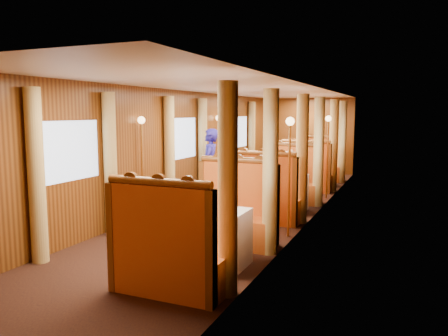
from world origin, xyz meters
The scene contains 48 objects.
floor centered at (0.00, 0.00, 0.00)m, with size 3.00×12.00×0.01m, color black, non-canonical shape.
ceiling centered at (0.00, 0.00, 2.50)m, with size 3.00×12.00×0.01m, color silver, non-canonical shape.
wall_far centered at (0.00, 6.00, 1.25)m, with size 3.00×2.50×0.01m, color brown, non-canonical shape.
wall_left centered at (-1.50, 0.00, 1.25)m, with size 12.00×2.50×0.01m, color brown, non-canonical shape.
wall_right centered at (1.50, 0.00, 1.25)m, with size 12.00×2.50×0.01m, color brown, non-canonical shape.
doorway_far centered at (0.00, 5.97, 1.00)m, with size 0.80×0.04×2.00m, color brown.
table_near centered at (0.75, -3.50, 0.38)m, with size 1.05×0.72×0.75m, color white.
banquette_near_fwd centered at (0.75, -4.51, 0.42)m, with size 1.30×0.55×1.34m.
banquette_near_aft centered at (0.75, -2.49, 0.42)m, with size 1.30×0.55×1.34m.
table_mid centered at (0.75, 0.00, 0.38)m, with size 1.05×0.72×0.75m, color white.
banquette_mid_fwd centered at (0.75, -1.01, 0.42)m, with size 1.30×0.55×1.34m.
banquette_mid_aft centered at (0.75, 1.01, 0.42)m, with size 1.30×0.55×1.34m.
table_far centered at (0.75, 3.50, 0.38)m, with size 1.05×0.72×0.75m, color white.
banquette_far_fwd centered at (0.75, 2.49, 0.42)m, with size 1.30×0.55×1.34m.
banquette_far_aft centered at (0.75, 4.51, 0.42)m, with size 1.30×0.55×1.34m.
tea_tray centered at (0.66, -3.57, 0.76)m, with size 0.34×0.26×0.01m, color silver.
teapot_left centered at (0.57, -3.62, 0.81)m, with size 0.16×0.12×0.13m, color silver, non-canonical shape.
teapot_right centered at (0.74, -3.62, 0.80)m, with size 0.13×0.10×0.11m, color silver, non-canonical shape.
teapot_back centered at (0.65, -3.43, 0.81)m, with size 0.15×0.11×0.12m, color silver, non-canonical shape.
fruit_plate centered at (1.05, -3.65, 0.77)m, with size 0.21×0.21×0.05m.
cup_inboard centered at (0.35, -3.38, 0.86)m, with size 0.08×0.08×0.26m.
cup_outboard centered at (0.48, -3.30, 0.86)m, with size 0.08×0.08×0.26m.
rose_vase_mid centered at (0.77, -0.03, 0.93)m, with size 0.06×0.06×0.36m.
rose_vase_far centered at (0.71, 3.51, 0.93)m, with size 0.06×0.06×0.36m.
window_left_near centered at (-1.49, -3.50, 1.45)m, with size 1.20×0.90×0.01m, color #96ADCE, non-canonical shape.
curtain_left_near_a centered at (-1.38, -4.28, 1.18)m, with size 0.22×0.22×2.35m, color tan.
curtain_left_near_b centered at (-1.38, -2.72, 1.18)m, with size 0.22×0.22×2.35m, color tan.
window_right_near centered at (1.49, -3.50, 1.45)m, with size 1.20×0.90×0.01m, color #96ADCE, non-canonical shape.
curtain_right_near_a centered at (1.38, -4.28, 1.18)m, with size 0.22×0.22×2.35m, color tan.
curtain_right_near_b centered at (1.38, -2.72, 1.18)m, with size 0.22×0.22×2.35m, color tan.
window_left_mid centered at (-1.49, 0.00, 1.45)m, with size 1.20×0.90×0.01m, color #96ADCE, non-canonical shape.
curtain_left_mid_a centered at (-1.38, -0.78, 1.18)m, with size 0.22×0.22×2.35m, color tan.
curtain_left_mid_b centered at (-1.38, 0.78, 1.18)m, with size 0.22×0.22×2.35m, color tan.
window_right_mid centered at (1.49, 0.00, 1.45)m, with size 1.20×0.90×0.01m, color #96ADCE, non-canonical shape.
curtain_right_mid_a centered at (1.38, -0.78, 1.18)m, with size 0.22×0.22×2.35m, color tan.
curtain_right_mid_b centered at (1.38, 0.78, 1.18)m, with size 0.22×0.22×2.35m, color tan.
window_left_far centered at (-1.49, 3.50, 1.45)m, with size 1.20×0.90×0.01m, color #96ADCE, non-canonical shape.
curtain_left_far_a centered at (-1.38, 2.72, 1.18)m, with size 0.22×0.22×2.35m, color tan.
curtain_left_far_b centered at (-1.38, 4.28, 1.18)m, with size 0.22×0.22×2.35m, color tan.
window_right_far centered at (1.49, 3.50, 1.45)m, with size 1.20×0.90×0.01m, color #96ADCE, non-canonical shape.
curtain_right_far_a centered at (1.38, 2.72, 1.18)m, with size 0.22×0.22×2.35m, color tan.
curtain_right_far_b centered at (1.38, 4.28, 1.18)m, with size 0.22×0.22×2.35m, color tan.
sconce_left_fore centered at (-1.40, -1.75, 1.38)m, with size 0.14×0.14×1.95m.
sconce_right_fore centered at (1.40, -1.75, 1.38)m, with size 0.14×0.14×1.95m.
sconce_left_aft centered at (-1.40, 1.75, 1.38)m, with size 0.14×0.14×1.95m.
sconce_right_aft centered at (1.40, 1.75, 1.38)m, with size 0.14×0.14×1.95m.
steward centered at (-0.90, 0.16, 0.83)m, with size 0.61×0.40×1.67m, color navy.
passenger centered at (0.75, 0.81, 0.74)m, with size 0.40×0.44×0.76m.
Camera 1 is at (3.17, -8.57, 2.02)m, focal length 35.00 mm.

